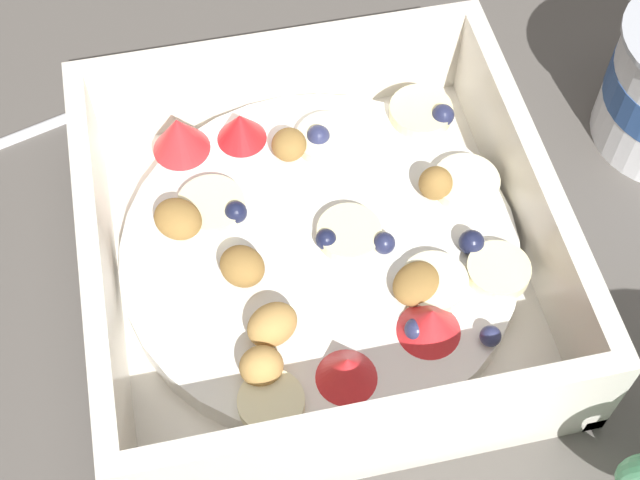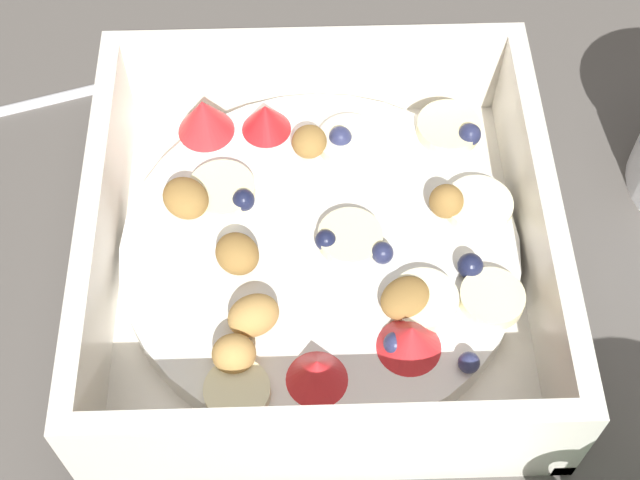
{
  "view_description": "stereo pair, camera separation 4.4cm",
  "coord_description": "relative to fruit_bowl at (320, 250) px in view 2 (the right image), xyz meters",
  "views": [
    {
      "loc": [
        0.22,
        -0.04,
        0.4
      ],
      "look_at": [
        -0.02,
        0.02,
        0.03
      ],
      "focal_mm": 50.91,
      "sensor_mm": 36.0,
      "label": 1
    },
    {
      "loc": [
        0.22,
        0.01,
        0.4
      ],
      "look_at": [
        -0.02,
        0.02,
        0.03
      ],
      "focal_mm": 50.91,
      "sensor_mm": 36.0,
      "label": 2
    }
  ],
  "objects": [
    {
      "name": "fruit_bowl",
      "position": [
        0.0,
        0.0,
        0.0
      ],
      "size": [
        0.22,
        0.22,
        0.07
      ],
      "color": "white",
      "rests_on": "ground"
    },
    {
      "name": "ground_plane",
      "position": [
        0.02,
        -0.02,
        -0.02
      ],
      "size": [
        2.4,
        2.4,
        0.0
      ],
      "primitive_type": "plane",
      "color": "#56514C"
    },
    {
      "name": "spoon",
      "position": [
        -0.14,
        -0.09,
        -0.02
      ],
      "size": [
        0.07,
        0.17,
        0.01
      ],
      "color": "silver",
      "rests_on": "ground"
    }
  ]
}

